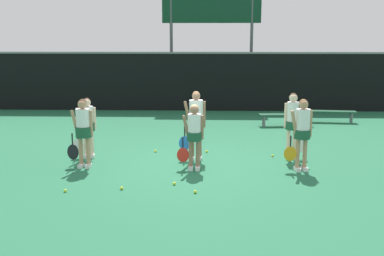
% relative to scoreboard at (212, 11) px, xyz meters
% --- Properties ---
extents(ground_plane, '(140.00, 140.00, 0.00)m').
position_rel_scoreboard_xyz_m(ground_plane, '(-0.57, -9.90, -4.34)').
color(ground_plane, '#216642').
extents(fence_windscreen, '(60.00, 0.08, 2.55)m').
position_rel_scoreboard_xyz_m(fence_windscreen, '(-0.57, -1.47, -3.06)').
color(fence_windscreen, black).
rests_on(fence_windscreen, ground_plane).
extents(scoreboard, '(4.48, 0.15, 5.54)m').
position_rel_scoreboard_xyz_m(scoreboard, '(0.00, 0.00, 0.00)').
color(scoreboard, '#515156').
rests_on(scoreboard, ground_plane).
extents(bench_courtside, '(1.95, 0.52, 0.43)m').
position_rel_scoreboard_xyz_m(bench_courtside, '(2.67, -4.82, -3.97)').
color(bench_courtside, '#19472D').
rests_on(bench_courtside, ground_plane).
extents(bench_far, '(1.87, 0.54, 0.43)m').
position_rel_scoreboard_xyz_m(bench_far, '(4.51, -4.04, -3.97)').
color(bench_far, '#19472D').
rests_on(bench_far, ground_plane).
extents(player_0, '(0.67, 0.39, 1.71)m').
position_rel_scoreboard_xyz_m(player_0, '(-3.21, -10.31, -3.33)').
color(player_0, tan).
rests_on(player_0, ground_plane).
extents(player_1, '(0.65, 0.36, 1.61)m').
position_rel_scoreboard_xyz_m(player_1, '(-0.49, -10.42, -3.40)').
color(player_1, '#8C664C').
rests_on(player_1, ground_plane).
extents(player_2, '(0.66, 0.38, 1.75)m').
position_rel_scoreboard_xyz_m(player_2, '(2.08, -10.42, -3.31)').
color(player_2, tan).
rests_on(player_2, ground_plane).
extents(player_3, '(0.64, 0.36, 1.61)m').
position_rel_scoreboard_xyz_m(player_3, '(-3.35, -9.39, -3.41)').
color(player_3, beige).
rests_on(player_3, ground_plane).
extents(player_4, '(0.69, 0.41, 1.81)m').
position_rel_scoreboard_xyz_m(player_4, '(-0.47, -9.50, -3.26)').
color(player_4, '#8C664C').
rests_on(player_4, ground_plane).
extents(player_5, '(0.62, 0.34, 1.75)m').
position_rel_scoreboard_xyz_m(player_5, '(2.06, -9.34, -3.31)').
color(player_5, beige).
rests_on(player_5, ground_plane).
extents(tennis_ball_0, '(0.07, 0.07, 0.07)m').
position_rel_scoreboard_xyz_m(tennis_ball_0, '(-0.89, -11.60, -4.31)').
color(tennis_ball_0, '#CCE033').
rests_on(tennis_ball_0, ground_plane).
extents(tennis_ball_1, '(0.07, 0.07, 0.07)m').
position_rel_scoreboard_xyz_m(tennis_ball_1, '(-0.42, -12.12, -4.31)').
color(tennis_ball_1, '#CCE033').
rests_on(tennis_ball_1, ground_plane).
extents(tennis_ball_2, '(0.07, 0.07, 0.07)m').
position_rel_scoreboard_xyz_m(tennis_ball_2, '(1.60, -9.16, -4.31)').
color(tennis_ball_2, '#CCE033').
rests_on(tennis_ball_2, ground_plane).
extents(tennis_ball_3, '(0.06, 0.06, 0.06)m').
position_rel_scoreboard_xyz_m(tennis_ball_3, '(-3.13, -12.14, -4.31)').
color(tennis_ball_3, '#CCE033').
rests_on(tennis_ball_3, ground_plane).
extents(tennis_ball_4, '(0.07, 0.07, 0.07)m').
position_rel_scoreboard_xyz_m(tennis_ball_4, '(-1.62, -8.78, -4.31)').
color(tennis_ball_4, '#CCE033').
rests_on(tennis_ball_4, ground_plane).
extents(tennis_ball_5, '(0.07, 0.07, 0.07)m').
position_rel_scoreboard_xyz_m(tennis_ball_5, '(-0.18, -8.77, -4.31)').
color(tennis_ball_5, '#CCE033').
rests_on(tennis_ball_5, ground_plane).
extents(tennis_ball_6, '(0.07, 0.07, 0.07)m').
position_rel_scoreboard_xyz_m(tennis_ball_6, '(-1.98, -11.95, -4.31)').
color(tennis_ball_6, '#CCE033').
rests_on(tennis_ball_6, ground_plane).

